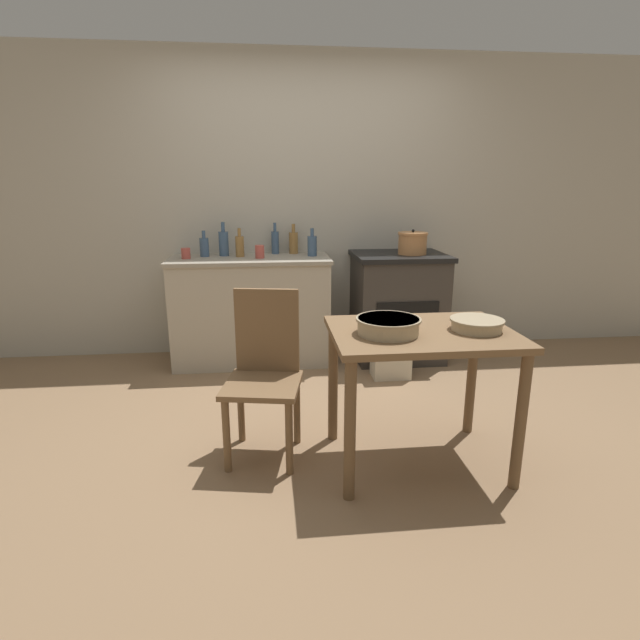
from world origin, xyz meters
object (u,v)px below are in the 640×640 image
at_px(cup_right, 186,253).
at_px(work_table, 421,353).
at_px(stove, 397,306).
at_px(bottle_mid_left, 224,243).
at_px(stock_pot, 413,243).
at_px(bottle_left, 294,242).
at_px(bottle_center_right, 275,242).
at_px(cup_mid_right, 260,252).
at_px(bottle_center, 204,247).
at_px(bottle_center_left, 312,245).
at_px(chair, 265,370).
at_px(mixing_bowl_large, 477,324).
at_px(mixing_bowl_small, 388,325).
at_px(bottle_far_left, 240,246).
at_px(flour_sack, 391,356).

bearing_deg(cup_right, work_table, -50.41).
height_order(stove, bottle_mid_left, bottle_mid_left).
xyz_separation_m(stock_pot, bottle_left, (-0.97, 0.29, -0.01)).
height_order(bottle_center_right, cup_mid_right, bottle_center_right).
bearing_deg(work_table, stove, 79.04).
distance_m(bottle_left, bottle_center, 0.76).
height_order(stock_pot, bottle_center_left, bottle_center_left).
bearing_deg(bottle_center_left, chair, -104.69).
distance_m(chair, mixing_bowl_large, 1.16).
bearing_deg(bottle_center_left, stove, -5.06).
bearing_deg(bottle_center_right, chair, -93.52).
xyz_separation_m(mixing_bowl_large, bottle_center, (-1.57, 1.87, 0.19)).
relative_size(mixing_bowl_small, bottle_mid_left, 1.16).
bearing_deg(bottle_far_left, mixing_bowl_large, -55.14).
height_order(bottle_center, bottle_center_right, bottle_center_right).
xyz_separation_m(flour_sack, bottle_left, (-0.71, 0.72, 0.82)).
bearing_deg(bottle_far_left, bottle_left, 18.15).
bearing_deg(work_table, bottle_center, 125.11).
distance_m(stove, stock_pot, 0.56).
relative_size(stock_pot, bottle_center_left, 1.07).
xyz_separation_m(flour_sack, cup_right, (-1.60, 0.49, 0.76)).
height_order(bottle_far_left, bottle_left, bottle_left).
height_order(mixing_bowl_small, cup_right, cup_right).
bearing_deg(bottle_center_left, stock_pot, -7.95).
xyz_separation_m(bottle_left, cup_mid_right, (-0.29, -0.25, -0.05)).
xyz_separation_m(work_table, bottle_left, (-0.55, 1.95, 0.36)).
xyz_separation_m(bottle_center, bottle_center_right, (0.59, 0.11, 0.02)).
xyz_separation_m(chair, cup_right, (-0.62, 1.52, 0.45)).
relative_size(cup_mid_right, cup_right, 1.22).
bearing_deg(bottle_center_left, bottle_far_left, 178.02).
distance_m(work_table, chair, 0.85).
relative_size(bottle_center_left, bottle_center, 1.08).
bearing_deg(bottle_center_right, bottle_far_left, -153.14).
relative_size(bottle_mid_left, cup_right, 3.27).
height_order(stove, stock_pot, stock_pot).
bearing_deg(work_table, chair, 165.34).
relative_size(flour_sack, cup_mid_right, 3.35).
height_order(stock_pot, cup_right, stock_pot).
bearing_deg(bottle_center, mixing_bowl_small, -59.66).
relative_size(chair, cup_right, 10.74).
height_order(mixing_bowl_large, cup_right, cup_right).
bearing_deg(flour_sack, stock_pot, 58.95).
distance_m(flour_sack, bottle_center_right, 1.39).
bearing_deg(stove, mixing_bowl_small, -106.54).
bearing_deg(bottle_left, flour_sack, -45.09).
xyz_separation_m(chair, mixing_bowl_large, (1.09, -0.24, 0.30)).
bearing_deg(stock_pot, cup_right, 178.05).
bearing_deg(bottle_center_left, work_table, -77.31).
distance_m(mixing_bowl_small, cup_right, 2.17).
height_order(bottle_center_left, bottle_center, bottle_center_left).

